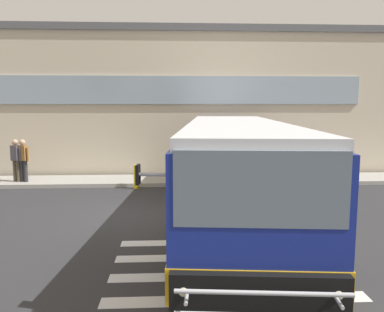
% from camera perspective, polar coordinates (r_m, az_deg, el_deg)
% --- Properties ---
extents(ground_plane, '(80.00, 90.00, 0.02)m').
position_cam_1_polar(ground_plane, '(11.51, -7.80, -8.54)').
color(ground_plane, '#2B2B2D').
rests_on(ground_plane, ground).
extents(bay_paint_stripes, '(4.40, 3.96, 0.01)m').
position_cam_1_polar(bay_paint_stripes, '(7.59, 5.31, -17.05)').
color(bay_paint_stripes, silver).
rests_on(bay_paint_stripes, ground).
extents(terminal_building, '(24.22, 13.80, 6.59)m').
position_cam_1_polar(terminal_building, '(22.73, -7.23, 7.72)').
color(terminal_building, beige).
rests_on(terminal_building, ground).
extents(boarding_curb, '(26.42, 2.00, 0.15)m').
position_cam_1_polar(boarding_curb, '(16.15, -6.39, -3.58)').
color(boarding_curb, '#9E9B93').
rests_on(boarding_curb, ground).
extents(bus_main_foreground, '(4.10, 11.90, 2.70)m').
position_cam_1_polar(bus_main_foreground, '(10.87, 6.27, -2.20)').
color(bus_main_foreground, navy).
rests_on(bus_main_foreground, ground).
extents(passenger_by_doorway, '(0.51, 0.39, 1.68)m').
position_cam_1_polar(passenger_by_doorway, '(16.82, -24.38, -0.29)').
color(passenger_by_doorway, '#4C4233').
rests_on(passenger_by_doorway, boarding_curb).
extents(passenger_at_curb_edge, '(0.54, 0.36, 1.68)m').
position_cam_1_polar(passenger_at_curb_edge, '(16.66, -23.48, -0.31)').
color(passenger_at_curb_edge, '#2D2D33').
rests_on(passenger_at_curb_edge, boarding_curb).
extents(safety_bollard_yellow, '(0.18, 0.18, 0.90)m').
position_cam_1_polar(safety_bollard_yellow, '(14.94, -8.19, -3.04)').
color(safety_bollard_yellow, yellow).
rests_on(safety_bollard_yellow, ground).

